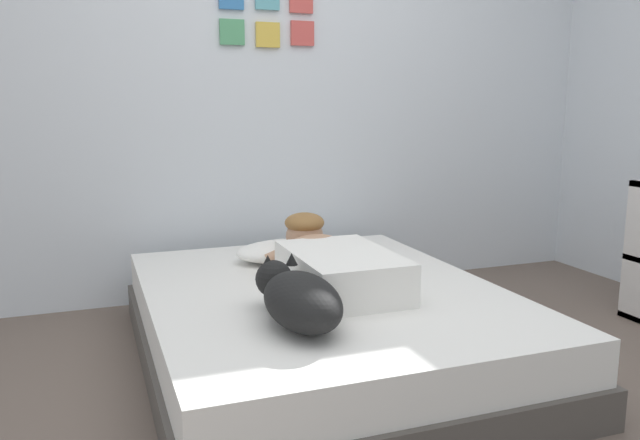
# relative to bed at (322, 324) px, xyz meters

# --- Properties ---
(ground_plane) EXTENTS (12.77, 12.77, 0.00)m
(ground_plane) POSITION_rel_bed_xyz_m (0.08, -0.56, -0.17)
(ground_plane) COLOR #66564C
(back_wall) EXTENTS (4.38, 0.12, 2.50)m
(back_wall) POSITION_rel_bed_xyz_m (0.08, 1.18, 1.08)
(back_wall) COLOR silver
(back_wall) RESTS_ON ground
(bed) EXTENTS (1.56, 1.97, 0.34)m
(bed) POSITION_rel_bed_xyz_m (0.00, 0.00, 0.00)
(bed) COLOR #4C4742
(bed) RESTS_ON ground
(pillow) EXTENTS (0.52, 0.32, 0.11)m
(pillow) POSITION_rel_bed_xyz_m (-0.01, 0.52, 0.23)
(pillow) COLOR white
(pillow) RESTS_ON bed
(person_lying) EXTENTS (0.43, 0.92, 0.27)m
(person_lying) POSITION_rel_bed_xyz_m (0.06, 0.05, 0.28)
(person_lying) COLOR white
(person_lying) RESTS_ON bed
(dog) EXTENTS (0.26, 0.57, 0.21)m
(dog) POSITION_rel_bed_xyz_m (-0.25, -0.42, 0.28)
(dog) COLOR black
(dog) RESTS_ON bed
(coffee_cup) EXTENTS (0.12, 0.09, 0.07)m
(coffee_cup) POSITION_rel_bed_xyz_m (0.13, 0.48, 0.21)
(coffee_cup) COLOR #D84C47
(coffee_cup) RESTS_ON bed
(cell_phone) EXTENTS (0.07, 0.14, 0.01)m
(cell_phone) POSITION_rel_bed_xyz_m (0.31, 0.07, 0.18)
(cell_phone) COLOR black
(cell_phone) RESTS_ON bed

